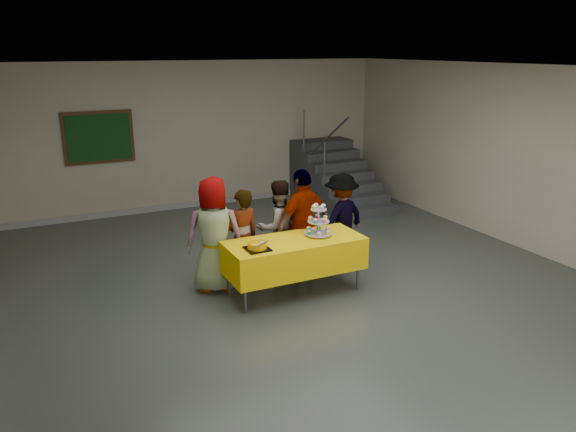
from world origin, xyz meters
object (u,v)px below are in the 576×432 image
(bake_table, at_px, (294,255))
(schoolchild_c, at_px, (278,227))
(schoolchild_a, at_px, (214,235))
(schoolchild_e, at_px, (341,218))
(schoolchild_b, at_px, (242,238))
(staircase, at_px, (334,179))
(noticeboard, at_px, (99,137))
(bear_cake, at_px, (257,245))
(cupcake_stand, at_px, (318,223))
(schoolchild_d, at_px, (303,223))

(bake_table, height_order, schoolchild_c, schoolchild_c)
(schoolchild_a, distance_m, schoolchild_c, 1.06)
(schoolchild_a, xyz_separation_m, schoolchild_e, (2.13, 0.18, -0.10))
(schoolchild_b, xyz_separation_m, staircase, (3.47, 3.38, -0.21))
(schoolchild_c, height_order, noticeboard, noticeboard)
(schoolchild_c, distance_m, noticeboard, 4.53)
(bake_table, distance_m, bear_cake, 0.67)
(schoolchild_b, xyz_separation_m, schoolchild_c, (0.63, 0.19, 0.01))
(staircase, bearing_deg, schoolchild_c, -131.59)
(cupcake_stand, xyz_separation_m, schoolchild_b, (-0.91, 0.55, -0.25))
(schoolchild_d, xyz_separation_m, noticeboard, (-2.18, 4.26, 0.80))
(cupcake_stand, xyz_separation_m, staircase, (2.56, 3.93, -0.46))
(schoolchild_b, bearing_deg, schoolchild_c, -174.69)
(schoolchild_e, bearing_deg, bake_table, 16.40)
(bake_table, bearing_deg, bear_cake, -167.83)
(bear_cake, xyz_separation_m, schoolchild_a, (-0.34, 0.70, -0.02))
(schoolchild_c, xyz_separation_m, staircase, (2.83, 3.19, -0.22))
(bear_cake, relative_size, staircase, 0.15)
(schoolchild_a, relative_size, staircase, 0.67)
(bear_cake, bearing_deg, noticeboard, 103.43)
(schoolchild_d, height_order, schoolchild_e, schoolchild_d)
(schoolchild_a, height_order, schoolchild_b, schoolchild_a)
(cupcake_stand, height_order, schoolchild_e, schoolchild_e)
(cupcake_stand, relative_size, schoolchild_b, 0.32)
(schoolchild_e, distance_m, staircase, 3.65)
(schoolchild_e, height_order, noticeboard, noticeboard)
(schoolchild_c, bearing_deg, bake_table, 77.94)
(schoolchild_a, distance_m, schoolchild_e, 2.14)
(cupcake_stand, bearing_deg, schoolchild_b, 148.79)
(bear_cake, relative_size, schoolchild_d, 0.22)
(bake_table, height_order, staircase, staircase)
(schoolchild_c, bearing_deg, schoolchild_a, 6.28)
(schoolchild_a, bearing_deg, staircase, -118.17)
(schoolchild_a, xyz_separation_m, schoolchild_b, (0.41, -0.00, -0.11))
(bake_table, distance_m, schoolchild_b, 0.79)
(schoolchild_b, distance_m, noticeboard, 4.49)
(schoolchild_b, distance_m, schoolchild_d, 0.94)
(bear_cake, bearing_deg, bake_table, 12.17)
(schoolchild_c, height_order, staircase, staircase)
(schoolchild_e, distance_m, noticeboard, 5.08)
(schoolchild_c, relative_size, schoolchild_e, 1.00)
(staircase, bearing_deg, noticeboard, 169.95)
(cupcake_stand, distance_m, noticeboard, 5.27)
(bake_table, relative_size, cupcake_stand, 4.22)
(cupcake_stand, xyz_separation_m, noticeboard, (-2.15, 4.77, 0.65))
(schoolchild_e, relative_size, staircase, 0.59)
(schoolchild_c, relative_size, noticeboard, 1.09)
(schoolchild_b, bearing_deg, bake_table, 121.11)
(schoolchild_a, bearing_deg, schoolchild_e, -154.34)
(bear_cake, height_order, staircase, staircase)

